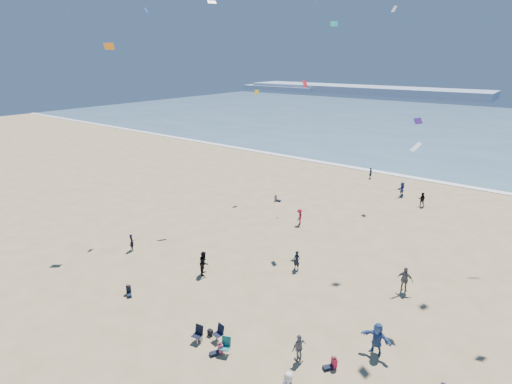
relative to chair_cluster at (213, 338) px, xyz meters
The scene contains 11 objects.
ground 4.16m from the chair_cluster, 125.67° to the right, with size 220.00×220.00×0.00m, color tan.
ocean 91.68m from the chair_cluster, 91.51° to the left, with size 220.00×100.00×0.06m, color #476B84.
surf_line 41.72m from the chair_cluster, 93.31° to the left, with size 220.00×1.20×0.08m, color white.
headland_far 177.95m from the chair_cluster, 110.53° to the left, with size 110.00×20.00×3.20m, color #7A8EA8.
headland_near 191.35m from the chair_cluster, 122.36° to the left, with size 40.00×14.00×2.00m, color #7A8EA8.
standing_flyers 13.17m from the chair_cluster, 74.80° to the left, with size 32.01×45.56×1.93m.
seated_group 3.51m from the chair_cluster, 114.51° to the left, with size 18.33×32.48×0.84m.
chair_cluster is the anchor object (origin of this frame).
white_tote 1.07m from the chair_cluster, behind, with size 0.35×0.20×0.40m, color silver.
black_backpack 0.98m from the chair_cluster, 144.49° to the left, with size 0.30×0.22×0.38m, color black.
kites_aloft 19.47m from the chair_cluster, 56.04° to the left, with size 41.92×39.59×27.12m.
Camera 1 is at (15.91, -10.37, 15.89)m, focal length 28.00 mm.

